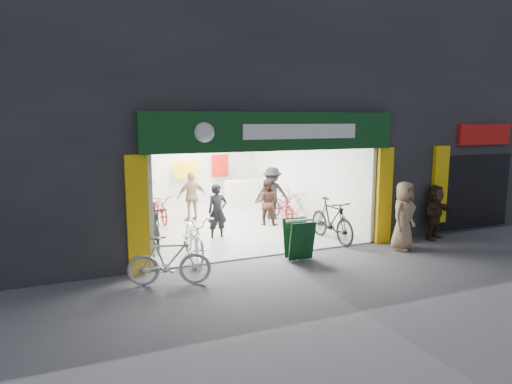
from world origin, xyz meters
TOP-DOWN VIEW (x-y plane):
  - ground at (0.00, 0.00)m, footprint 60.00×60.00m
  - building at (0.91, 4.99)m, footprint 17.00×10.27m
  - bike_left_front at (-1.80, 0.71)m, footprint 0.85×2.08m
  - bike_left_midfront at (-2.50, 1.95)m, footprint 0.75×1.96m
  - bike_left_midback at (-1.80, 4.84)m, footprint 0.68×1.76m
  - bike_left_back at (-1.80, 6.75)m, footprint 0.85×2.04m
  - bike_right_front at (2.04, 0.60)m, footprint 0.62×2.01m
  - bike_right_mid at (2.09, 3.67)m, footprint 0.70×1.75m
  - bike_right_back at (2.12, 3.01)m, footprint 0.59×1.83m
  - parked_bike at (-2.80, -0.98)m, footprint 1.75×0.95m
  - customer_a at (-0.73, 2.14)m, footprint 0.58×0.38m
  - customer_b at (1.19, 3.04)m, footprint 0.92×0.86m
  - customer_c at (1.72, 3.74)m, footprint 1.29×0.97m
  - customer_d at (-0.78, 4.64)m, footprint 0.99×0.45m
  - pedestrian_near at (3.30, -0.80)m, footprint 1.02×0.86m
  - pedestrian_far at (4.85, -0.30)m, footprint 1.49×1.00m
  - sandwich_board at (0.42, -0.50)m, footprint 0.67×0.68m

SIDE VIEW (x-z plane):
  - ground at x=0.00m, z-range 0.00..0.00m
  - bike_right_mid at x=2.09m, z-range 0.00..0.90m
  - bike_left_midback at x=-1.80m, z-range 0.00..0.91m
  - parked_bike at x=-2.80m, z-range 0.00..1.01m
  - sandwich_board at x=0.42m, z-range 0.05..1.00m
  - bike_left_front at x=-1.80m, z-range 0.00..1.07m
  - bike_right_back at x=2.12m, z-range 0.00..1.09m
  - bike_left_midfront at x=-2.50m, z-range 0.00..1.15m
  - bike_left_back at x=-1.80m, z-range 0.00..1.19m
  - bike_right_front at x=2.04m, z-range 0.00..1.20m
  - customer_b at x=1.19m, z-range 0.00..1.50m
  - pedestrian_far at x=4.85m, z-range 0.00..1.54m
  - customer_a at x=-0.73m, z-range 0.00..1.56m
  - customer_d at x=-0.78m, z-range 0.00..1.65m
  - pedestrian_near at x=3.30m, z-range 0.00..1.78m
  - customer_c at x=1.72m, z-range 0.00..1.78m
  - building at x=0.91m, z-range 0.31..8.31m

